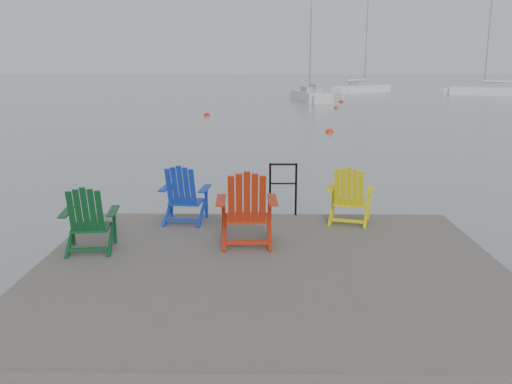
{
  "coord_description": "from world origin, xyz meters",
  "views": [
    {
      "loc": [
        -0.08,
        -6.52,
        2.99
      ],
      "look_at": [
        -0.21,
        2.67,
        0.85
      ],
      "focal_mm": 38.0,
      "sensor_mm": 36.0,
      "label": 1
    }
  ],
  "objects_px": {
    "chair_green": "(89,218)",
    "buoy_b": "(207,116)",
    "sailboat_mid": "(362,89)",
    "buoy_a": "(330,133)",
    "buoy_d": "(341,102)",
    "buoy_c": "(336,108)",
    "chair_yellow": "(350,194)",
    "chair_blue": "(184,193)",
    "handrail": "(283,184)",
    "sailboat_far": "(487,92)",
    "sailboat_near": "(310,97)",
    "chair_red": "(247,207)"
  },
  "relations": [
    {
      "from": "buoy_a",
      "to": "buoy_b",
      "type": "relative_size",
      "value": 0.98
    },
    {
      "from": "sailboat_near",
      "to": "sailboat_far",
      "type": "distance_m",
      "value": 21.91
    },
    {
      "from": "sailboat_near",
      "to": "buoy_c",
      "type": "relative_size",
      "value": 33.07
    },
    {
      "from": "chair_red",
      "to": "buoy_a",
      "type": "bearing_deg",
      "value": 77.14
    },
    {
      "from": "chair_blue",
      "to": "buoy_d",
      "type": "height_order",
      "value": "chair_blue"
    },
    {
      "from": "sailboat_near",
      "to": "buoy_b",
      "type": "height_order",
      "value": "sailboat_near"
    },
    {
      "from": "sailboat_mid",
      "to": "buoy_a",
      "type": "height_order",
      "value": "sailboat_mid"
    },
    {
      "from": "chair_yellow",
      "to": "sailboat_near",
      "type": "relative_size",
      "value": 0.08
    },
    {
      "from": "handrail",
      "to": "chair_red",
      "type": "relative_size",
      "value": 0.83
    },
    {
      "from": "buoy_b",
      "to": "chair_red",
      "type": "bearing_deg",
      "value": -82.84
    },
    {
      "from": "sailboat_near",
      "to": "buoy_b",
      "type": "bearing_deg",
      "value": -125.02
    },
    {
      "from": "chair_blue",
      "to": "buoy_c",
      "type": "distance_m",
      "value": 31.86
    },
    {
      "from": "chair_red",
      "to": "chair_green",
      "type": "bearing_deg",
      "value": -174.02
    },
    {
      "from": "buoy_d",
      "to": "buoy_c",
      "type": "bearing_deg",
      "value": -101.02
    },
    {
      "from": "handrail",
      "to": "chair_green",
      "type": "height_order",
      "value": "chair_green"
    },
    {
      "from": "handrail",
      "to": "sailboat_far",
      "type": "height_order",
      "value": "sailboat_far"
    },
    {
      "from": "chair_green",
      "to": "buoy_a",
      "type": "bearing_deg",
      "value": 65.54
    },
    {
      "from": "chair_green",
      "to": "buoy_d",
      "type": "bearing_deg",
      "value": 69.59
    },
    {
      "from": "sailboat_mid",
      "to": "buoy_b",
      "type": "distance_m",
      "value": 34.01
    },
    {
      "from": "chair_yellow",
      "to": "buoy_a",
      "type": "bearing_deg",
      "value": 98.46
    },
    {
      "from": "chair_blue",
      "to": "handrail",
      "type": "bearing_deg",
      "value": 21.74
    },
    {
      "from": "chair_yellow",
      "to": "buoy_c",
      "type": "xyz_separation_m",
      "value": [
        3.84,
        31.17,
        -0.97
      ]
    },
    {
      "from": "buoy_a",
      "to": "chair_yellow",
      "type": "bearing_deg",
      "value": -95.71
    },
    {
      "from": "sailboat_near",
      "to": "buoy_b",
      "type": "distance_m",
      "value": 17.01
    },
    {
      "from": "sailboat_far",
      "to": "buoy_d",
      "type": "height_order",
      "value": "sailboat_far"
    },
    {
      "from": "handrail",
      "to": "chair_yellow",
      "type": "xyz_separation_m",
      "value": [
        1.06,
        -0.47,
        -0.07
      ]
    },
    {
      "from": "sailboat_far",
      "to": "buoy_a",
      "type": "bearing_deg",
      "value": 176.82
    },
    {
      "from": "chair_green",
      "to": "chair_blue",
      "type": "xyz_separation_m",
      "value": [
        1.1,
        1.43,
        0.01
      ]
    },
    {
      "from": "chair_blue",
      "to": "buoy_c",
      "type": "bearing_deg",
      "value": 83.58
    },
    {
      "from": "chair_blue",
      "to": "chair_green",
      "type": "bearing_deg",
      "value": -122.12
    },
    {
      "from": "sailboat_far",
      "to": "sailboat_near",
      "type": "bearing_deg",
      "value": 145.18
    },
    {
      "from": "chair_red",
      "to": "buoy_a",
      "type": "relative_size",
      "value": 2.83
    },
    {
      "from": "sailboat_far",
      "to": "buoy_c",
      "type": "bearing_deg",
      "value": 164.09
    },
    {
      "from": "sailboat_far",
      "to": "handrail",
      "type": "bearing_deg",
      "value": -176.82
    },
    {
      "from": "buoy_c",
      "to": "buoy_a",
      "type": "bearing_deg",
      "value": -98.48
    },
    {
      "from": "chair_green",
      "to": "buoy_b",
      "type": "bearing_deg",
      "value": 84.82
    },
    {
      "from": "sailboat_mid",
      "to": "sailboat_far",
      "type": "distance_m",
      "value": 13.49
    },
    {
      "from": "chair_red",
      "to": "buoy_c",
      "type": "relative_size",
      "value": 3.24
    },
    {
      "from": "chair_yellow",
      "to": "sailboat_near",
      "type": "bearing_deg",
      "value": 100.27
    },
    {
      "from": "sailboat_mid",
      "to": "buoy_b",
      "type": "xyz_separation_m",
      "value": [
        -14.9,
        -30.58,
        -0.36
      ]
    },
    {
      "from": "handrail",
      "to": "buoy_c",
      "type": "distance_m",
      "value": 31.1
    },
    {
      "from": "chair_blue",
      "to": "buoy_c",
      "type": "relative_size",
      "value": 2.85
    },
    {
      "from": "chair_yellow",
      "to": "buoy_b",
      "type": "bearing_deg",
      "value": 115.26
    },
    {
      "from": "handrail",
      "to": "buoy_a",
      "type": "bearing_deg",
      "value": 80.42
    },
    {
      "from": "chair_green",
      "to": "chair_red",
      "type": "height_order",
      "value": "chair_red"
    },
    {
      "from": "chair_green",
      "to": "buoy_b",
      "type": "relative_size",
      "value": 2.37
    },
    {
      "from": "buoy_c",
      "to": "buoy_d",
      "type": "relative_size",
      "value": 0.84
    },
    {
      "from": "buoy_d",
      "to": "sailboat_mid",
      "type": "bearing_deg",
      "value": 74.66
    },
    {
      "from": "chair_red",
      "to": "buoy_c",
      "type": "height_order",
      "value": "chair_red"
    },
    {
      "from": "sailboat_far",
      "to": "buoy_c",
      "type": "distance_m",
      "value": 26.43
    }
  ]
}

